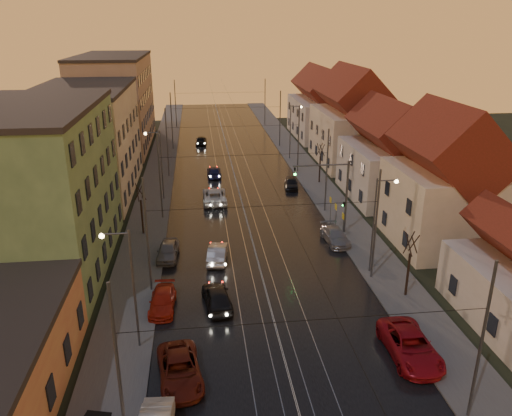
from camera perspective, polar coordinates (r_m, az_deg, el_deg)
name	(u,v)px	position (r m, az deg, el deg)	size (l,w,h in m)	color
ground	(284,357)	(31.74, 3.17, -16.62)	(160.00, 160.00, 0.00)	black
road	(234,172)	(67.81, -2.57, 4.09)	(16.00, 120.00, 0.04)	black
sidewalk_left	(159,174)	(67.85, -11.03, 3.79)	(4.00, 120.00, 0.15)	#4C4C4C
sidewalk_right	(306,170)	(69.20, 5.74, 4.40)	(4.00, 120.00, 0.15)	#4C4C4C
tram_rail_0	(217,173)	(67.68, -4.43, 4.05)	(0.06, 120.00, 0.03)	gray
tram_rail_1	(228,172)	(67.75, -3.22, 4.10)	(0.06, 120.00, 0.03)	gray
tram_rail_2	(239,172)	(67.86, -1.92, 4.15)	(0.06, 120.00, 0.03)	gray
tram_rail_3	(250,172)	(67.98, -0.71, 4.19)	(0.06, 120.00, 0.03)	gray
apartment_left_1	(36,193)	(42.87, -23.88, 1.55)	(10.00, 18.00, 13.00)	#597C4F
apartment_left_2	(87,142)	(61.69, -18.77, 7.11)	(10.00, 20.00, 12.00)	#BBAA90
apartment_left_3	(116,103)	(84.76, -15.74, 11.51)	(10.00, 24.00, 14.00)	#987B62
house_right_1	(445,186)	(47.40, 20.77, 2.35)	(8.67, 10.20, 10.80)	beige
house_right_2	(390,158)	(58.96, 15.08, 5.55)	(9.18, 12.24, 9.20)	beige
house_right_3	(352,123)	(72.50, 10.89, 9.53)	(9.18, 14.28, 11.50)	beige
house_right_4	(321,108)	(89.69, 7.44, 11.28)	(9.18, 16.32, 10.00)	beige
catenary_pole_l_0	(118,371)	(24.22, -15.45, -17.54)	(0.16, 0.16, 9.00)	#595B60
catenary_pole_r_0	(481,344)	(27.32, 24.34, -13.96)	(0.16, 0.16, 9.00)	#595B60
catenary_pole_l_1	(147,237)	(37.13, -12.33, -3.22)	(0.16, 0.16, 9.00)	#595B60
catenary_pole_r_1	(376,226)	(39.22, 13.52, -2.02)	(0.16, 0.16, 9.00)	#595B60
catenary_pole_l_2	(160,177)	(51.19, -10.93, 3.50)	(0.16, 0.16, 9.00)	#595B60
catenary_pole_r_2	(327,171)	(52.73, 8.09, 4.17)	(0.16, 0.16, 9.00)	#595B60
catenary_pole_l_3	(167,143)	(65.67, -10.12, 7.29)	(0.16, 0.16, 9.00)	#595B60
catenary_pole_r_3	(298,140)	(66.87, 4.88, 7.77)	(0.16, 0.16, 9.00)	#595B60
catenary_pole_l_4	(172,122)	(80.34, -9.61, 9.71)	(0.16, 0.16, 9.00)	#595B60
catenary_pole_r_4	(280,119)	(81.32, 2.77, 10.10)	(0.16, 0.16, 9.00)	#595B60
catenary_pole_l_5	(176,104)	(98.07, -9.19, 11.65)	(0.16, 0.16, 9.00)	#595B60
catenary_pole_r_5	(265,102)	(98.88, 1.03, 11.97)	(0.16, 0.16, 9.00)	#595B60
street_lamp_0	(128,279)	(30.76, -14.43, -7.81)	(1.75, 0.32, 8.00)	#595B60
street_lamp_1	(378,216)	(40.12, 13.77, -0.93)	(1.75, 0.32, 8.00)	#595B60
street_lamp_2	(158,158)	(56.89, -11.09, 5.60)	(1.75, 0.32, 8.00)	#595B60
street_lamp_3	(292,127)	(73.61, 4.19, 9.27)	(1.75, 0.32, 8.00)	#595B60
traffic_light_mast	(337,189)	(47.02, 9.19, 2.21)	(5.30, 0.32, 7.20)	#595B60
bare_tree_0	(142,210)	(48.20, -12.95, -0.26)	(1.09, 1.09, 5.11)	black
bare_tree_1	(409,266)	(38.10, 17.06, -6.39)	(1.09, 1.09, 5.11)	black
bare_tree_2	(320,164)	(63.02, 7.33, 5.00)	(1.09, 1.09, 5.11)	black
driving_car_0	(217,297)	(36.14, -4.48, -10.11)	(1.82, 4.52, 1.54)	black
driving_car_1	(217,253)	(42.65, -4.42, -5.17)	(1.50, 4.31, 1.42)	#A8A8AE
driving_car_2	(215,196)	(56.36, -4.76, 1.41)	(2.58, 5.60, 1.56)	silver
driving_car_3	(214,172)	(66.00, -4.82, 4.14)	(1.78, 4.38, 1.27)	#161A43
driving_car_4	(201,140)	(84.01, -6.30, 7.70)	(1.70, 4.23, 1.44)	black
parked_left_1	(180,370)	(29.92, -8.71, -17.80)	(2.34, 5.07, 1.41)	#5C190F
parked_left_2	(163,301)	(36.47, -10.63, -10.41)	(1.74, 4.29, 1.24)	#AD2011
parked_left_3	(168,251)	(43.63, -10.04, -4.82)	(1.69, 4.21, 1.43)	gray
parked_right_0	(410,346)	(32.62, 17.20, -14.78)	(2.61, 5.65, 1.57)	#A9101C
parked_right_1	(335,236)	(46.55, 9.03, -3.15)	(1.87, 4.59, 1.33)	gray
parked_right_2	(291,183)	(61.19, 4.04, 2.86)	(1.55, 3.86, 1.31)	black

